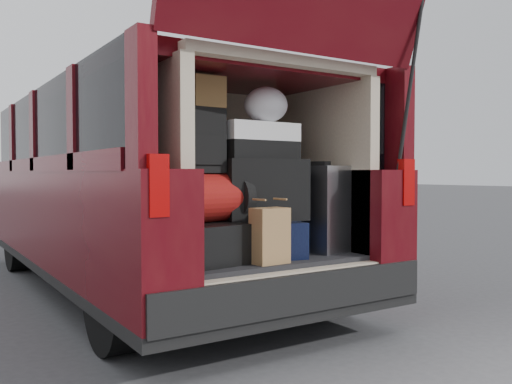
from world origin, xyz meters
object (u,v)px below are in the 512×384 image
at_px(navy_hardshell, 261,238).
at_px(silver_roller, 318,208).
at_px(red_duffel, 208,198).
at_px(black_soft_case, 261,190).
at_px(backpack, 200,140).
at_px(twotone_duffel, 257,141).
at_px(kraft_bag, 270,236).
at_px(black_hardshell, 204,241).

height_order(navy_hardshell, silver_roller, silver_roller).
height_order(red_duffel, black_soft_case, black_soft_case).
bearing_deg(backpack, twotone_duffel, 0.21).
distance_m(kraft_bag, black_soft_case, 0.42).
height_order(backpack, twotone_duffel, backpack).
bearing_deg(red_duffel, navy_hardshell, -12.37).
height_order(black_hardshell, black_soft_case, black_soft_case).
height_order(red_duffel, backpack, backpack).
bearing_deg(silver_roller, twotone_duffel, 158.73).
relative_size(kraft_bag, backpack, 0.84).
xyz_separation_m(black_soft_case, twotone_duffel, (-0.00, 0.04, 0.31)).
height_order(silver_roller, backpack, backpack).
bearing_deg(kraft_bag, backpack, 130.68).
height_order(red_duffel, twotone_duffel, twotone_duffel).
bearing_deg(red_duffel, black_hardshell, 127.70).
distance_m(navy_hardshell, twotone_duffel, 0.63).
distance_m(red_duffel, black_soft_case, 0.40).
height_order(black_soft_case, backpack, backpack).
distance_m(black_hardshell, backpack, 0.61).
distance_m(silver_roller, kraft_bag, 0.63).
distance_m(black_hardshell, black_soft_case, 0.52).
distance_m(navy_hardshell, silver_roller, 0.48).
bearing_deg(black_hardshell, backpack, 168.12).
bearing_deg(backpack, black_soft_case, -5.64).
distance_m(black_hardshell, twotone_duffel, 0.75).
bearing_deg(silver_roller, kraft_bag, -164.24).
xyz_separation_m(red_duffel, black_soft_case, (0.39, 0.02, 0.04)).
height_order(kraft_bag, backpack, backpack).
xyz_separation_m(black_hardshell, twotone_duffel, (0.41, 0.05, 0.62)).
height_order(black_soft_case, twotone_duffel, twotone_duffel).
height_order(kraft_bag, red_duffel, red_duffel).
relative_size(silver_roller, twotone_duffel, 1.10).
relative_size(navy_hardshell, black_soft_case, 0.94).
height_order(kraft_bag, twotone_duffel, twotone_duffel).
xyz_separation_m(navy_hardshell, backpack, (-0.41, 0.03, 0.61)).
xyz_separation_m(black_hardshell, backpack, (-0.02, 0.00, 0.61)).
xyz_separation_m(black_soft_case, backpack, (-0.44, -0.00, 0.30)).
height_order(kraft_bag, black_soft_case, black_soft_case).
bearing_deg(navy_hardshell, black_soft_case, 63.73).
bearing_deg(black_hardshell, navy_hardshell, -12.79).
distance_m(red_duffel, backpack, 0.35).
height_order(black_hardshell, twotone_duffel, twotone_duffel).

